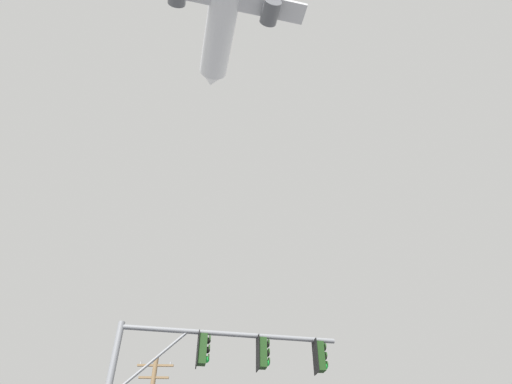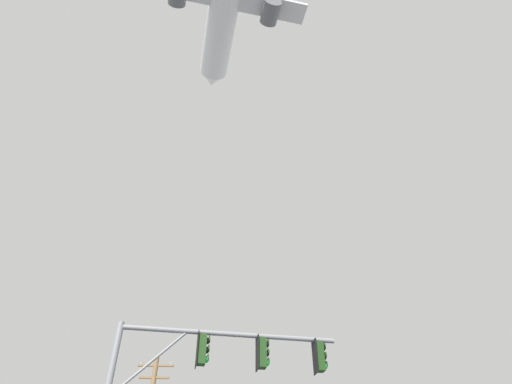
# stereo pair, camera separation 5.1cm
# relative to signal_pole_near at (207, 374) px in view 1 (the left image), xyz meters

# --- Properties ---
(signal_pole_near) EXTENTS (6.81, 1.27, 6.21)m
(signal_pole_near) POSITION_rel_signal_pole_near_xyz_m (0.00, 0.00, 0.00)
(signal_pole_near) COLOR slate
(signal_pole_near) RESTS_ON ground
(airplane) EXTENTS (20.74, 26.85, 7.32)m
(airplane) POSITION_rel_signal_pole_near_xyz_m (-2.05, 13.22, 48.24)
(airplane) COLOR white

